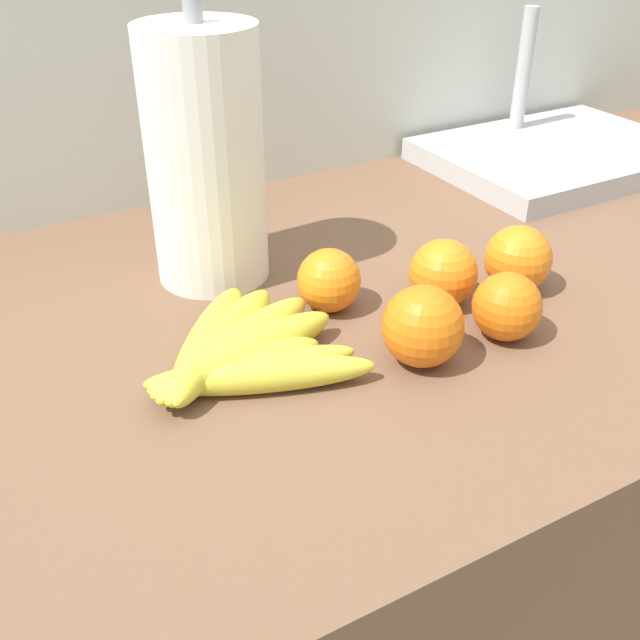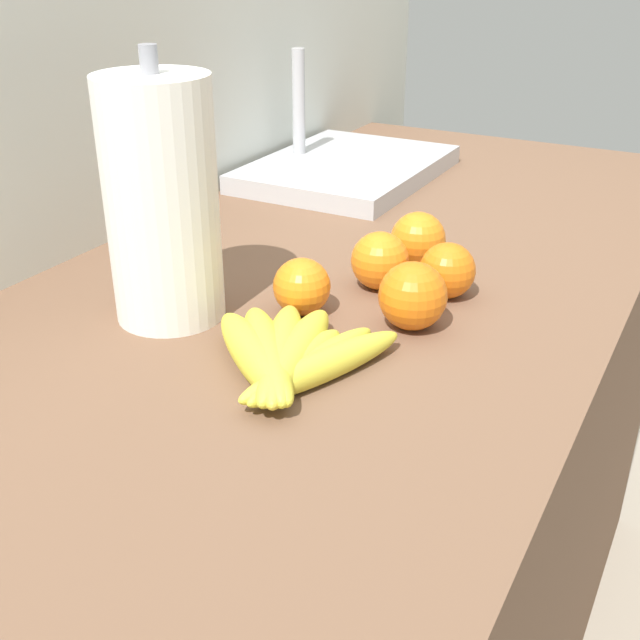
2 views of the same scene
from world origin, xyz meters
name	(u,v)px [view 2 (image 2 of 2)]	position (x,y,z in m)	size (l,w,h in m)	color
counter	(350,524)	(0.00, 0.00, 0.47)	(1.66, 0.73, 0.93)	brown
wall_back	(152,371)	(0.00, 0.39, 0.65)	(2.06, 0.06, 1.30)	silver
banana_bunch	(286,357)	(-0.31, -0.07, 0.95)	(0.21, 0.22, 0.04)	gold
orange_back_left	(380,261)	(-0.06, -0.06, 0.97)	(0.08, 0.08, 0.08)	orange
orange_right	(418,239)	(0.04, -0.08, 0.97)	(0.08, 0.08, 0.08)	orange
orange_far_right	(413,296)	(-0.14, -0.14, 0.97)	(0.08, 0.08, 0.08)	orange
orange_back_right	(447,270)	(-0.04, -0.15, 0.97)	(0.07, 0.07, 0.07)	orange
orange_center	(302,287)	(-0.17, -0.01, 0.97)	(0.07, 0.07, 0.07)	orange
paper_towel_roll	(162,202)	(-0.25, 0.13, 1.07)	(0.13, 0.13, 0.31)	white
sink_basin	(346,167)	(0.38, 0.21, 0.95)	(0.40, 0.30, 0.23)	#B7BABF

